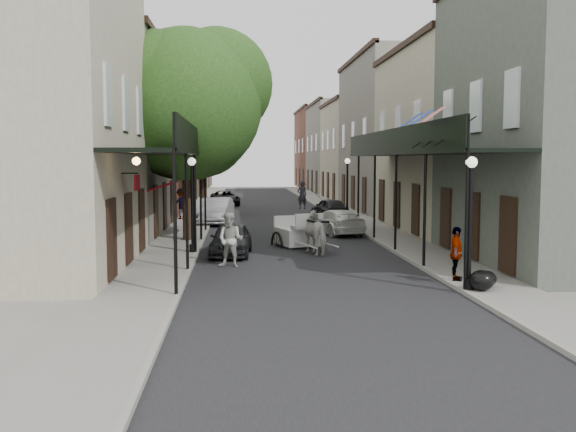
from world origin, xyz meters
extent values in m
plane|color=gray|center=(0.00, 0.00, 0.00)|extent=(140.00, 140.00, 0.00)
cube|color=black|center=(0.00, 20.00, 0.01)|extent=(8.00, 90.00, 0.01)
cube|color=gray|center=(-5.00, 20.00, 0.06)|extent=(2.20, 90.00, 0.12)
cube|color=gray|center=(5.00, 20.00, 0.06)|extent=(2.20, 90.00, 0.12)
cube|color=#BDB797|center=(-8.60, 30.00, 5.25)|extent=(5.00, 80.00, 10.50)
cube|color=slate|center=(8.60, 30.00, 5.25)|extent=(5.00, 80.00, 10.50)
cube|color=black|center=(-5.00, 7.00, 4.00)|extent=(2.20, 18.00, 0.12)
cube|color=black|center=(-3.95, 7.00, 4.50)|extent=(0.06, 18.00, 1.00)
cylinder|color=black|center=(-4.00, -2.00, 2.12)|extent=(0.10, 0.10, 4.00)
cylinder|color=black|center=(-4.00, 6.00, 2.12)|extent=(0.10, 0.10, 4.00)
cylinder|color=black|center=(-4.00, 14.00, 2.12)|extent=(0.10, 0.10, 4.00)
cube|color=black|center=(5.00, 7.00, 4.00)|extent=(2.20, 18.00, 0.12)
cube|color=black|center=(3.95, 7.00, 4.50)|extent=(0.06, 18.00, 1.00)
cylinder|color=black|center=(4.00, -2.00, 2.12)|extent=(0.10, 0.10, 4.00)
cylinder|color=black|center=(4.00, 6.00, 2.12)|extent=(0.10, 0.10, 4.00)
cylinder|color=black|center=(4.00, 14.00, 2.12)|extent=(0.10, 0.10, 4.00)
cylinder|color=#382619|center=(-4.60, 10.00, 2.92)|extent=(0.44, 0.44, 5.60)
sphere|color=#1D4516|center=(-4.60, 10.00, 6.20)|extent=(6.80, 6.80, 6.80)
sphere|color=#1D4516|center=(-3.24, 10.60, 7.20)|extent=(5.10, 5.10, 5.10)
cylinder|color=#382619|center=(-4.60, 24.00, 2.64)|extent=(0.44, 0.44, 5.04)
sphere|color=#1D4516|center=(-4.60, 24.00, 5.58)|extent=(6.00, 6.00, 6.00)
sphere|color=#1D4516|center=(-3.40, 24.60, 6.48)|extent=(4.50, 4.50, 4.50)
cylinder|color=black|center=(4.10, -2.00, 0.27)|extent=(0.28, 0.28, 0.30)
cylinder|color=black|center=(4.10, -2.00, 1.82)|extent=(0.12, 0.12, 3.40)
sphere|color=white|center=(4.10, -2.00, 3.67)|extent=(0.32, 0.32, 0.32)
cylinder|color=black|center=(-4.10, 6.00, 0.27)|extent=(0.28, 0.28, 0.30)
cylinder|color=black|center=(-4.10, 6.00, 1.82)|extent=(0.12, 0.12, 3.40)
sphere|color=white|center=(-4.10, 6.00, 3.67)|extent=(0.32, 0.32, 0.32)
cylinder|color=black|center=(4.10, 18.00, 0.27)|extent=(0.28, 0.28, 0.30)
cylinder|color=black|center=(4.10, 18.00, 1.82)|extent=(0.12, 0.12, 3.40)
sphere|color=white|center=(4.10, 18.00, 3.67)|extent=(0.32, 0.32, 0.32)
imported|color=beige|center=(0.89, 6.00, 0.85)|extent=(1.48, 2.20, 1.71)
torus|color=black|center=(-0.81, 8.61, 0.64)|extent=(0.49, 1.30, 1.33)
torus|color=black|center=(0.81, 9.12, 0.64)|extent=(0.49, 1.30, 1.33)
torus|color=black|center=(-0.18, 7.29, 0.33)|extent=(0.28, 0.68, 0.69)
torus|color=black|center=(1.04, 7.67, 0.33)|extent=(0.28, 0.68, 0.69)
cube|color=white|center=(0.06, 8.67, 1.09)|extent=(1.94, 2.21, 0.72)
cube|color=white|center=(0.38, 7.63, 1.60)|extent=(1.35, 0.91, 0.12)
cube|color=white|center=(0.46, 7.38, 1.91)|extent=(1.22, 0.47, 0.52)
imported|color=black|center=(0.38, 7.63, 2.25)|extent=(0.49, 0.39, 1.16)
imported|color=#ADAEA4|center=(-2.58, 3.00, 0.96)|extent=(1.13, 1.02, 1.92)
imported|color=gray|center=(-5.77, 20.27, 1.06)|extent=(1.40, 1.20, 1.88)
imported|color=gray|center=(4.20, -0.66, 0.93)|extent=(0.71, 1.03, 1.62)
imported|color=black|center=(-2.60, 5.79, 0.64)|extent=(1.79, 3.86, 1.28)
imported|color=#A1A0A5|center=(-3.60, 18.26, 0.76)|extent=(2.14, 4.77, 1.52)
imported|color=black|center=(-3.37, 33.77, 0.61)|extent=(2.71, 4.65, 1.22)
imported|color=white|center=(2.60, 12.60, 0.63)|extent=(2.82, 4.63, 1.25)
imported|color=black|center=(3.60, 21.79, 0.65)|extent=(2.28, 4.03, 1.29)
ellipsoid|color=black|center=(4.40, -2.20, 0.41)|extent=(0.68, 0.68, 0.58)
ellipsoid|color=black|center=(4.70, -1.75, 0.36)|extent=(0.60, 0.60, 0.48)
camera|label=1|loc=(-2.32, -19.23, 3.73)|focal=40.00mm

